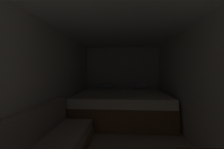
# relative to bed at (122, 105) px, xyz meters

# --- Properties ---
(ground_plane) EXTENTS (7.36, 7.36, 0.00)m
(ground_plane) POSITION_rel_bed_xyz_m (0.00, -1.60, -0.34)
(ground_plane) COLOR #B2A893
(wall_back) EXTENTS (2.44, 0.05, 1.99)m
(wall_back) POSITION_rel_bed_xyz_m (0.00, 1.11, 0.66)
(wall_back) COLOR silver
(wall_back) RESTS_ON ground
(wall_left) EXTENTS (0.05, 5.36, 1.99)m
(wall_left) POSITION_rel_bed_xyz_m (-1.20, -1.60, 0.66)
(wall_left) COLOR silver
(wall_left) RESTS_ON ground
(wall_right) EXTENTS (0.05, 5.36, 1.99)m
(wall_right) POSITION_rel_bed_xyz_m (1.20, -1.60, 0.66)
(wall_right) COLOR silver
(wall_right) RESTS_ON ground
(ceiling_slab) EXTENTS (2.44, 5.36, 0.05)m
(ceiling_slab) POSITION_rel_bed_xyz_m (0.00, -1.60, 1.68)
(ceiling_slab) COLOR white
(ceiling_slab) RESTS_ON wall_left
(bed) EXTENTS (2.22, 2.09, 0.86)m
(bed) POSITION_rel_bed_xyz_m (0.00, 0.00, 0.00)
(bed) COLOR brown
(bed) RESTS_ON ground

